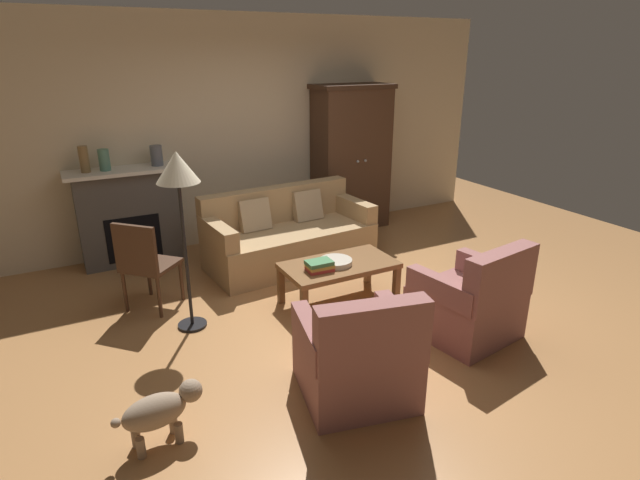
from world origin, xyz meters
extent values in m
plane|color=#B27A47|center=(0.00, 0.00, 0.00)|extent=(9.60, 9.60, 0.00)
cube|color=beige|center=(0.00, 2.55, 1.40)|extent=(7.20, 0.10, 2.80)
cube|color=#4C4947|center=(-1.55, 2.30, 0.54)|extent=(1.10, 0.36, 1.08)
cube|color=black|center=(-1.55, 2.12, 0.34)|extent=(0.60, 0.01, 0.52)
cube|color=white|center=(-1.55, 2.28, 1.10)|extent=(1.26, 0.48, 0.04)
cube|color=#472D1E|center=(1.40, 2.22, 0.95)|extent=(1.00, 0.52, 1.89)
cube|color=#3C271A|center=(1.40, 2.22, 1.92)|extent=(1.06, 0.55, 0.06)
sphere|color=#ADAFB5|center=(1.34, 1.95, 0.98)|extent=(0.04, 0.04, 0.04)
sphere|color=#ADAFB5|center=(1.46, 1.95, 0.98)|extent=(0.04, 0.04, 0.04)
cube|color=tan|center=(0.06, 1.33, 0.22)|extent=(1.96, 0.99, 0.44)
cube|color=tan|center=(0.03, 1.67, 0.65)|extent=(1.91, 0.33, 0.42)
cube|color=tan|center=(-0.82, 1.26, 0.55)|extent=(0.22, 0.81, 0.22)
cube|color=tan|center=(0.94, 1.40, 0.55)|extent=(0.22, 0.81, 0.22)
cube|color=tan|center=(-0.30, 1.50, 0.61)|extent=(0.37, 0.21, 0.37)
cube|color=tan|center=(0.39, 1.56, 0.61)|extent=(0.37, 0.21, 0.37)
cube|color=brown|center=(0.07, 0.23, 0.39)|extent=(1.10, 0.60, 0.05)
cube|color=brown|center=(-0.44, -0.03, 0.18)|extent=(0.06, 0.06, 0.37)
cube|color=brown|center=(0.58, -0.03, 0.18)|extent=(0.06, 0.06, 0.37)
cube|color=brown|center=(-0.44, 0.49, 0.18)|extent=(0.06, 0.06, 0.37)
cube|color=brown|center=(0.58, 0.49, 0.18)|extent=(0.06, 0.06, 0.37)
cylinder|color=beige|center=(0.03, 0.22, 0.45)|extent=(0.32, 0.32, 0.05)
cube|color=#B73833|center=(-0.18, 0.16, 0.44)|extent=(0.25, 0.19, 0.03)
cube|color=gold|center=(-0.18, 0.16, 0.47)|extent=(0.25, 0.18, 0.03)
cube|color=#427A4C|center=(-0.19, 0.15, 0.50)|extent=(0.24, 0.18, 0.04)
cylinder|color=olive|center=(-1.93, 2.28, 1.26)|extent=(0.10, 0.10, 0.29)
cylinder|color=slate|center=(-1.73, 2.28, 1.24)|extent=(0.12, 0.12, 0.24)
cylinder|color=#565B66|center=(-1.17, 2.28, 1.23)|extent=(0.14, 0.14, 0.23)
cube|color=#935B56|center=(-0.54, -1.08, 0.21)|extent=(0.91, 0.91, 0.42)
cube|color=#935B56|center=(-0.61, -1.38, 0.65)|extent=(0.78, 0.32, 0.46)
cube|color=#935B56|center=(-0.22, -1.15, 0.52)|extent=(0.27, 0.71, 0.20)
cube|color=#935B56|center=(-0.86, -1.01, 0.52)|extent=(0.27, 0.71, 0.20)
cube|color=#935B56|center=(0.75, -0.81, 0.21)|extent=(0.87, 0.87, 0.42)
cube|color=#935B56|center=(0.79, -1.11, 0.65)|extent=(0.78, 0.27, 0.46)
cube|color=#935B56|center=(1.07, -0.76, 0.52)|extent=(0.23, 0.71, 0.20)
cube|color=#935B56|center=(0.42, -0.86, 0.52)|extent=(0.23, 0.71, 0.20)
cube|color=#472D1E|center=(-1.56, 1.01, 0.43)|extent=(0.62, 0.62, 0.04)
cylinder|color=#472D1E|center=(-1.29, 1.00, 0.21)|extent=(0.04, 0.04, 0.41)
cylinder|color=#472D1E|center=(-1.56, 1.28, 0.21)|extent=(0.04, 0.04, 0.41)
cylinder|color=#472D1E|center=(-1.56, 0.74, 0.21)|extent=(0.04, 0.04, 0.41)
cylinder|color=#472D1E|center=(-1.83, 1.01, 0.21)|extent=(0.04, 0.04, 0.41)
cube|color=#472D1E|center=(-1.70, 0.87, 0.68)|extent=(0.34, 0.34, 0.45)
cylinder|color=black|center=(-1.35, 0.44, 0.01)|extent=(0.26, 0.26, 0.02)
cylinder|color=black|center=(-1.35, 0.44, 0.68)|extent=(0.03, 0.03, 1.36)
cone|color=beige|center=(-1.35, 0.44, 1.47)|extent=(0.36, 0.36, 0.26)
ellipsoid|color=gray|center=(-1.93, -0.95, 0.25)|extent=(0.42, 0.24, 0.22)
sphere|color=gray|center=(-1.69, -0.93, 0.31)|extent=(0.15, 0.15, 0.15)
cylinder|color=gray|center=(-1.82, -0.88, 0.07)|extent=(0.06, 0.06, 0.14)
cylinder|color=gray|center=(-1.81, -0.99, 0.07)|extent=(0.06, 0.06, 0.14)
cylinder|color=gray|center=(-2.06, -0.91, 0.07)|extent=(0.06, 0.06, 0.14)
cylinder|color=gray|center=(-2.05, -1.01, 0.07)|extent=(0.06, 0.06, 0.14)
sphere|color=gray|center=(-2.16, -0.97, 0.27)|extent=(0.06, 0.06, 0.06)
camera|label=1|loc=(-2.25, -3.75, 2.37)|focal=28.77mm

